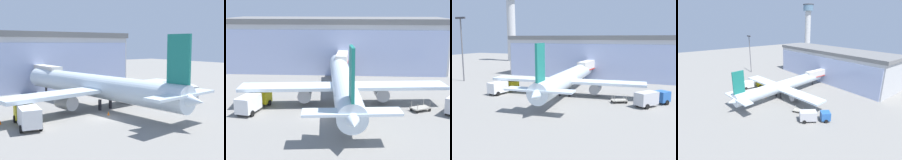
% 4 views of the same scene
% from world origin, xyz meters
% --- Properties ---
extents(ground, '(240.00, 240.00, 0.00)m').
position_xyz_m(ground, '(0.00, 0.00, 0.00)').
color(ground, gray).
extents(terminal_building, '(51.56, 16.25, 12.48)m').
position_xyz_m(terminal_building, '(0.00, 34.41, 6.25)').
color(terminal_building, '#B6B6B6').
rests_on(terminal_building, ground).
extents(jet_bridge, '(2.37, 14.61, 5.71)m').
position_xyz_m(jet_bridge, '(2.16, 25.56, 4.34)').
color(jet_bridge, beige).
rests_on(jet_bridge, ground).
extents(airplane, '(32.41, 38.60, 11.09)m').
position_xyz_m(airplane, '(3.35, 6.69, 3.31)').
color(airplane, silver).
rests_on(airplane, ground).
extents(catering_truck, '(3.59, 7.58, 2.65)m').
position_xyz_m(catering_truck, '(-9.71, 1.74, 1.47)').
color(catering_truck, yellow).
rests_on(catering_truck, ground).
extents(baggage_cart, '(3.22, 2.73, 1.50)m').
position_xyz_m(baggage_cart, '(15.09, 3.45, 0.50)').
color(baggage_cart, '#9E998C').
rests_on(baggage_cart, ground).
extents(safety_cone_nose, '(0.36, 0.36, 0.55)m').
position_xyz_m(safety_cone_nose, '(1.74, 1.13, 0.28)').
color(safety_cone_nose, orange).
rests_on(safety_cone_nose, ground).
extents(safety_cone_wingtip, '(0.36, 0.36, 0.55)m').
position_xyz_m(safety_cone_wingtip, '(-12.06, 4.88, 0.28)').
color(safety_cone_wingtip, orange).
rests_on(safety_cone_wingtip, ground).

